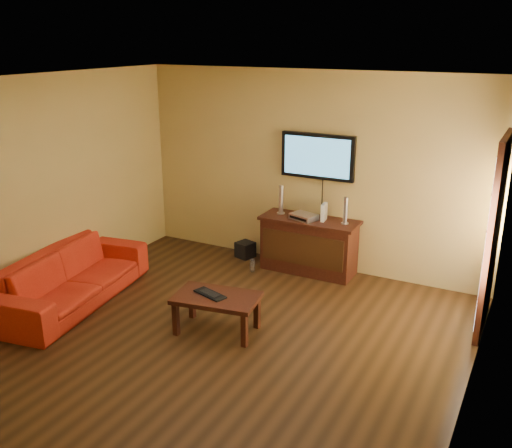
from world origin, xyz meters
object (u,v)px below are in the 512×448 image
Objects in this scene: sofa at (71,269)px; bottle at (252,265)px; speaker_left at (281,201)px; media_console at (309,245)px; subwoofer at (245,250)px; television at (318,156)px; coffee_table at (217,301)px; av_receiver at (304,217)px; keyboard at (210,294)px; game_console at (324,212)px; speaker_right at (345,212)px.

bottle is (1.51, 1.83, -0.34)m from sofa.
speaker_left is 0.98m from bottle.
media_console is 5.82× the size of subwoofer.
television is 1.04× the size of coffee_table.
television reaches higher than av_receiver.
av_receiver reaches higher than subwoofer.
media_console is at bearing 57.57° from av_receiver.
television is 3.46m from sofa.
speaker_left reaches higher than av_receiver.
sofa is 1.88m from keyboard.
sofa is at bearing -174.77° from coffee_table.
game_console is 1.24m from bottle.
speaker_right is 1.49m from bottle.
bottle is (-0.61, -0.33, -0.71)m from av_receiver.
speaker_right is (0.49, -0.19, -0.65)m from television.
television is 1.74m from bottle.
speaker_left reaches higher than game_console.
media_console is 5.68× the size of game_console.
keyboard is at bearing -109.61° from game_console.
game_console reaches higher than coffee_table.
speaker_right is at bearing 25.71° from av_receiver.
speaker_right is 2.27m from keyboard.
sofa reaches higher than av_receiver.
speaker_right reaches higher than keyboard.
subwoofer is at bearing 128.75° from bottle.
sofa is 6.49× the size of av_receiver.
keyboard is (-0.80, -2.07, -0.49)m from speaker_right.
coffee_table is at bearing -93.67° from sofa.
sofa is 3.29m from game_console.
bottle is (-0.68, -0.60, -1.48)m from television.
game_console reaches higher than keyboard.
coffee_table is at bearing -95.87° from television.
speaker_left is at bearing -158.50° from television.
coffee_table is at bearing -84.08° from speaker_left.
speaker_left reaches higher than coffee_table.
media_console is 0.72m from speaker_left.
television is (-0.00, 0.21, 1.19)m from media_console.
coffee_table is at bearing -107.71° from game_console.
sofa is at bearing -129.39° from bottle.
subwoofer is at bearing 178.68° from speaker_left.
game_console is at bearing -179.93° from speaker_right.
television is 0.84m from speaker_right.
subwoofer is (1.16, 2.27, -0.31)m from sofa.
bottle is at bearing -138.58° from television.
television is 0.75m from game_console.
speaker_left reaches higher than subwoofer.
media_console is 0.53m from game_console.
coffee_table is 4.28× the size of subwoofer.
media_console is 1.36× the size of coffee_table.
speaker_right is 1.72m from subwoofer.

